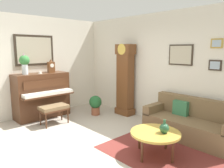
% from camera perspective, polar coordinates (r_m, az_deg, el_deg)
% --- Properties ---
extents(ground_plane, '(6.40, 6.00, 0.10)m').
position_cam_1_polar(ground_plane, '(4.48, -8.12, -16.35)').
color(ground_plane, '#B2A899').
extents(wall_left, '(0.13, 4.90, 2.80)m').
position_cam_1_polar(wall_left, '(6.38, -21.96, 4.37)').
color(wall_left, silver).
rests_on(wall_left, ground_plane).
extents(wall_back, '(5.30, 0.13, 2.80)m').
position_cam_1_polar(wall_back, '(5.76, 11.61, 4.33)').
color(wall_back, silver).
rests_on(wall_back, ground_plane).
extents(area_rug, '(2.10, 1.50, 0.01)m').
position_cam_1_polar(area_rug, '(4.20, 12.93, -17.54)').
color(area_rug, maroon).
rests_on(area_rug, ground_plane).
extents(piano, '(0.87, 1.44, 1.23)m').
position_cam_1_polar(piano, '(6.25, -18.21, -2.83)').
color(piano, '#4C2B19').
rests_on(piano, ground_plane).
extents(piano_bench, '(0.42, 0.70, 0.48)m').
position_cam_1_polar(piano_bench, '(5.61, -15.24, -6.32)').
color(piano_bench, '#4C2B19').
rests_on(piano_bench, ground_plane).
extents(grandfather_clock, '(0.52, 0.34, 2.03)m').
position_cam_1_polar(grandfather_clock, '(6.13, 3.52, 0.66)').
color(grandfather_clock, brown).
rests_on(grandfather_clock, ground_plane).
extents(couch, '(1.90, 0.80, 0.84)m').
position_cam_1_polar(couch, '(4.93, 20.25, -9.88)').
color(couch, brown).
rests_on(couch, ground_plane).
extents(coffee_table, '(0.88, 0.88, 0.44)m').
position_cam_1_polar(coffee_table, '(3.95, 11.48, -12.83)').
color(coffee_table, gold).
rests_on(coffee_table, ground_plane).
extents(mantel_clock, '(0.13, 0.18, 0.38)m').
position_cam_1_polar(mantel_clock, '(6.27, -15.95, 4.54)').
color(mantel_clock, brown).
rests_on(mantel_clock, piano).
extents(flower_vase, '(0.26, 0.26, 0.58)m').
position_cam_1_polar(flower_vase, '(5.97, -22.31, 5.36)').
color(flower_vase, silver).
rests_on(flower_vase, piano).
extents(teacup, '(0.12, 0.12, 0.06)m').
position_cam_1_polar(teacup, '(6.07, -18.65, 2.87)').
color(teacup, white).
rests_on(teacup, piano).
extents(green_jug, '(0.17, 0.17, 0.24)m').
position_cam_1_polar(green_jug, '(3.90, 13.78, -11.37)').
color(green_jug, '#234C33').
rests_on(green_jug, coffee_table).
extents(potted_plant, '(0.36, 0.36, 0.56)m').
position_cam_1_polar(potted_plant, '(6.21, -4.44, -5.31)').
color(potted_plant, '#935138').
rests_on(potted_plant, ground_plane).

